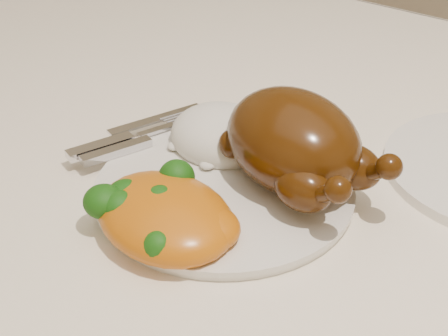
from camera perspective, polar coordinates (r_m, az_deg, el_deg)
The scene contains 7 objects.
dining_table at distance 0.74m, azimuth 11.66°, elevation -6.99°, with size 1.60×0.90×0.76m.
tablecloth at distance 0.70m, azimuth 12.32°, elevation -2.37°, with size 1.73×1.03×0.18m.
dinner_plate at distance 0.63m, azimuth 0.00°, elevation -1.95°, with size 0.26×0.26×0.01m, color white.
roast_chicken at distance 0.61m, azimuth 6.53°, elevation 2.28°, with size 0.20×0.15×0.10m.
rice_mound at distance 0.69m, azimuth -0.22°, elevation 2.97°, with size 0.13×0.12×0.06m.
mac_and_cheese at distance 0.57m, azimuth -5.45°, elevation -4.13°, with size 0.16×0.13×0.05m.
cutlery at distance 0.70m, azimuth -8.95°, elevation 2.59°, with size 0.06×0.18×0.01m.
Camera 1 is at (0.24, -0.52, 1.13)m, focal length 50.00 mm.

